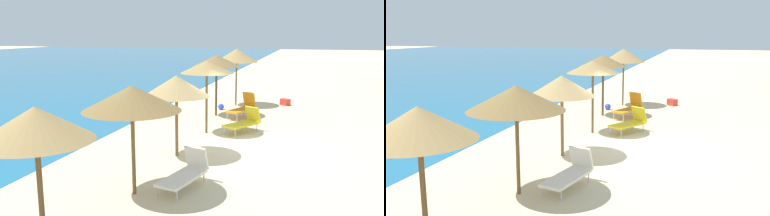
% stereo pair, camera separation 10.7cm
% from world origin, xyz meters
% --- Properties ---
extents(ground_plane, '(160.00, 160.00, 0.00)m').
position_xyz_m(ground_plane, '(0.00, 0.00, 0.00)').
color(ground_plane, beige).
extents(beach_umbrella_0, '(1.93, 1.93, 2.57)m').
position_xyz_m(beach_umbrella_0, '(-7.00, 2.16, 2.27)').
color(beach_umbrella_0, brown).
rests_on(beach_umbrella_0, ground_plane).
extents(beach_umbrella_1, '(2.26, 2.26, 2.57)m').
position_xyz_m(beach_umbrella_1, '(-4.23, 1.75, 2.28)').
color(beach_umbrella_1, brown).
rests_on(beach_umbrella_1, ground_plane).
extents(beach_umbrella_2, '(2.03, 2.03, 2.48)m').
position_xyz_m(beach_umbrella_2, '(-1.16, 1.75, 2.16)').
color(beach_umbrella_2, brown).
rests_on(beach_umbrella_2, ground_plane).
extents(beach_umbrella_3, '(1.95, 1.95, 2.72)m').
position_xyz_m(beach_umbrella_3, '(1.86, 1.61, 2.48)').
color(beach_umbrella_3, brown).
rests_on(beach_umbrella_3, ground_plane).
extents(beach_umbrella_4, '(2.17, 2.17, 2.75)m').
position_xyz_m(beach_umbrella_4, '(5.09, 2.01, 2.48)').
color(beach_umbrella_4, brown).
rests_on(beach_umbrella_4, ground_plane).
extents(beach_umbrella_5, '(2.17, 2.17, 2.93)m').
position_xyz_m(beach_umbrella_5, '(7.92, 1.63, 2.58)').
color(beach_umbrella_5, brown).
rests_on(beach_umbrella_5, ground_plane).
extents(lounge_chair_0, '(1.67, 1.17, 1.10)m').
position_xyz_m(lounge_chair_0, '(4.95, 0.76, 0.47)').
color(lounge_chair_0, orange).
rests_on(lounge_chair_0, ground_plane).
extents(lounge_chair_1, '(1.70, 0.95, 0.90)m').
position_xyz_m(lounge_chair_1, '(-3.45, 0.73, 0.36)').
color(lounge_chair_1, white).
rests_on(lounge_chair_1, ground_plane).
extents(lounge_chair_2, '(1.66, 1.34, 0.94)m').
position_xyz_m(lounge_chair_2, '(2.35, 0.26, 0.41)').
color(lounge_chair_2, yellow).
rests_on(lounge_chair_2, ground_plane).
extents(beach_ball, '(0.30, 0.30, 0.30)m').
position_xyz_m(beach_ball, '(6.53, 2.10, 0.15)').
color(beach_ball, blue).
rests_on(beach_ball, ground_plane).
extents(cooler_box, '(0.56, 0.57, 0.34)m').
position_xyz_m(cooler_box, '(8.66, -0.84, 0.17)').
color(cooler_box, red).
rests_on(cooler_box, ground_plane).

